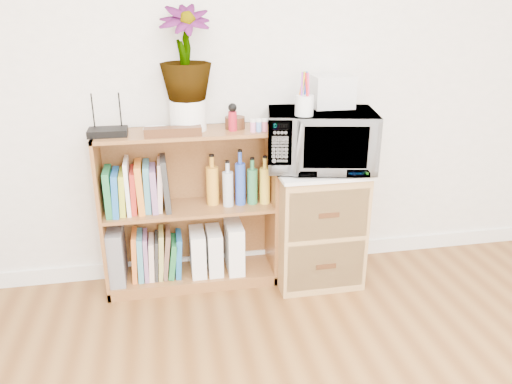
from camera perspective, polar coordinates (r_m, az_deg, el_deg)
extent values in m
cube|color=white|center=(3.29, -1.24, -7.55)|extent=(4.00, 0.02, 0.10)
cube|color=brown|center=(2.94, -7.59, -2.09)|extent=(1.00, 0.30, 0.95)
cube|color=#9E7542|center=(3.05, 6.84, -3.76)|extent=(0.50, 0.45, 0.70)
imported|color=silver|center=(2.86, 7.35, 5.93)|extent=(0.66, 0.52, 0.33)
cylinder|color=silver|center=(2.69, 5.53, 9.81)|extent=(0.10, 0.10, 0.11)
cube|color=silver|center=(2.92, 8.65, 11.30)|extent=(0.23, 0.19, 0.18)
cube|color=black|center=(2.78, -16.57, 6.59)|extent=(0.20, 0.14, 0.04)
imported|color=white|center=(2.76, -11.42, 6.87)|extent=(0.13, 0.13, 0.03)
cylinder|color=white|center=(2.80, -7.77, 8.70)|extent=(0.20, 0.20, 0.17)
imported|color=#326E2C|center=(2.75, -8.11, 15.42)|extent=(0.27, 0.27, 0.49)
cube|color=#3A2110|center=(2.69, -9.47, 6.82)|extent=(0.30, 0.08, 0.05)
cylinder|color=maroon|center=(2.77, -2.69, 8.09)|extent=(0.05, 0.05, 0.11)
cylinder|color=#351A0E|center=(2.82, -2.43, 7.92)|extent=(0.11, 0.11, 0.07)
cube|color=pink|center=(2.75, 0.33, 7.47)|extent=(0.11, 0.04, 0.06)
cube|color=slate|center=(3.06, -15.69, -6.80)|extent=(0.10, 0.26, 0.33)
cube|color=white|center=(3.05, -6.68, -6.79)|extent=(0.09, 0.22, 0.27)
cube|color=white|center=(3.06, -4.80, -6.65)|extent=(0.09, 0.22, 0.27)
cube|color=white|center=(3.06, -2.51, -6.20)|extent=(0.10, 0.24, 0.30)
cube|color=#1F7740|center=(2.90, -16.46, 0.16)|extent=(0.04, 0.20, 0.26)
cube|color=#1C5DAD|center=(2.90, -15.69, 0.08)|extent=(0.04, 0.20, 0.25)
cube|color=gold|center=(2.90, -14.97, 0.03)|extent=(0.04, 0.20, 0.24)
cube|color=white|center=(2.89, -14.43, 0.70)|extent=(0.02, 0.20, 0.30)
cube|color=#B1271E|center=(2.89, -13.80, 0.18)|extent=(0.04, 0.20, 0.24)
cube|color=orange|center=(2.88, -13.10, 0.59)|extent=(0.04, 0.20, 0.28)
cube|color=teal|center=(2.88, -12.33, 0.55)|extent=(0.04, 0.20, 0.27)
cube|color=#886090|center=(2.89, -11.58, 0.40)|extent=(0.04, 0.20, 0.25)
cube|color=beige|center=(2.88, -10.93, 0.73)|extent=(0.04, 0.20, 0.28)
cube|color=#2B2B2B|center=(2.88, -10.29, 0.99)|extent=(0.05, 0.20, 0.31)
cylinder|color=gold|center=(2.89, -4.98, 1.22)|extent=(0.07, 0.07, 0.29)
cylinder|color=silver|center=(2.90, -3.31, 1.06)|extent=(0.06, 0.06, 0.26)
cylinder|color=#2748B9|center=(2.90, -1.87, 1.69)|extent=(0.06, 0.06, 0.32)
cylinder|color=#2D7E4A|center=(2.92, -0.49, 1.30)|extent=(0.06, 0.06, 0.27)
cylinder|color=gold|center=(2.94, 0.90, 1.47)|extent=(0.06, 0.06, 0.28)
cylinder|color=silver|center=(2.95, 2.30, 1.86)|extent=(0.06, 0.06, 0.31)
cube|color=orange|center=(3.06, -13.69, -7.00)|extent=(0.04, 0.19, 0.29)
cube|color=teal|center=(3.06, -13.04, -7.07)|extent=(0.04, 0.19, 0.28)
cube|color=#8A5E8D|center=(3.06, -12.44, -7.08)|extent=(0.03, 0.19, 0.27)
cube|color=beige|center=(3.06, -11.84, -7.29)|extent=(0.04, 0.19, 0.24)
cube|color=#272727|center=(3.06, -11.31, -7.17)|extent=(0.04, 0.19, 0.25)
cube|color=#ABA54F|center=(3.05, -10.80, -6.85)|extent=(0.05, 0.19, 0.29)
cube|color=brown|center=(3.05, -10.21, -6.82)|extent=(0.06, 0.19, 0.29)
cube|color=#1D6D37|center=(3.07, -9.52, -7.30)|extent=(0.06, 0.19, 0.22)
cube|color=#195C9B|center=(3.06, -8.86, -7.00)|extent=(0.05, 0.19, 0.25)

